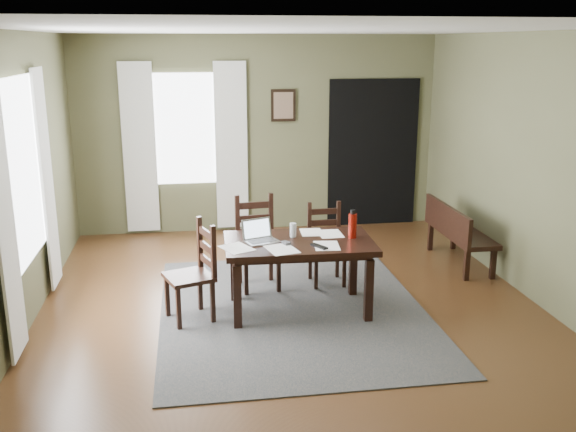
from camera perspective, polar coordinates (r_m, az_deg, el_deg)
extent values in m
cube|color=#492C16|center=(6.47, 0.41, -8.45)|extent=(5.00, 6.00, 0.01)
cube|color=brown|center=(8.99, -2.68, 7.24)|extent=(5.00, 0.02, 2.70)
cube|color=brown|center=(3.25, 9.08, -7.42)|extent=(5.00, 0.02, 2.70)
cube|color=brown|center=(6.17, -23.14, 2.37)|extent=(0.02, 6.00, 2.70)
cube|color=brown|center=(6.91, 21.41, 3.80)|extent=(0.02, 6.00, 2.70)
cube|color=white|center=(5.93, 0.47, 16.26)|extent=(5.00, 6.00, 0.02)
cube|color=#3A3A3A|center=(6.47, 0.41, -8.36)|extent=(2.60, 3.20, 0.01)
cube|color=black|center=(6.23, 0.99, -2.46)|extent=(1.46, 0.90, 0.06)
cube|color=black|center=(6.25, 0.98, -2.92)|extent=(1.30, 0.75, 0.05)
cube|color=black|center=(5.99, -4.52, -7.13)|extent=(0.08, 0.08, 0.61)
cube|color=black|center=(6.62, -4.81, -4.94)|extent=(0.08, 0.08, 0.61)
cube|color=black|center=(6.16, 7.19, -6.55)|extent=(0.08, 0.08, 0.61)
cube|color=black|center=(6.77, 5.81, -4.48)|extent=(0.08, 0.08, 0.61)
cube|color=black|center=(6.18, -8.81, -5.38)|extent=(0.53, 0.53, 0.04)
cube|color=black|center=(6.36, -10.69, -7.01)|extent=(0.05, 0.05, 0.41)
cube|color=black|center=(6.46, -7.82, -6.53)|extent=(0.05, 0.05, 0.41)
cube|color=black|center=(6.06, -9.70, -8.10)|extent=(0.05, 0.05, 0.41)
cube|color=black|center=(6.16, -6.71, -7.58)|extent=(0.05, 0.05, 0.41)
cube|color=black|center=(6.31, -7.84, -2.32)|extent=(0.06, 0.06, 0.52)
cube|color=black|center=(5.99, -6.64, -3.24)|extent=(0.06, 0.06, 0.52)
cube|color=black|center=(6.19, -7.21, -3.99)|extent=(0.13, 0.30, 0.07)
cube|color=black|center=(6.15, -7.26, -2.77)|extent=(0.13, 0.30, 0.07)
cube|color=black|center=(6.11, -7.30, -1.53)|extent=(0.13, 0.30, 0.07)
cube|color=black|center=(6.88, -2.63, -2.86)|extent=(0.48, 0.48, 0.04)
cube|color=black|center=(6.76, -3.75, -5.31)|extent=(0.05, 0.05, 0.43)
cube|color=black|center=(7.09, -4.32, -4.34)|extent=(0.05, 0.05, 0.43)
cube|color=black|center=(6.84, -0.84, -5.05)|extent=(0.05, 0.05, 0.43)
cube|color=black|center=(7.16, -1.54, -4.11)|extent=(0.05, 0.05, 0.43)
cube|color=black|center=(6.95, -4.52, -0.30)|extent=(0.05, 0.05, 0.54)
cube|color=black|center=(7.03, -1.53, -0.09)|extent=(0.05, 0.05, 0.54)
cube|color=black|center=(7.03, -3.00, -1.34)|extent=(0.32, 0.06, 0.07)
cube|color=black|center=(6.99, -3.01, -0.20)|extent=(0.32, 0.06, 0.07)
cube|color=black|center=(6.95, -3.03, 0.95)|extent=(0.32, 0.06, 0.07)
cube|color=black|center=(7.03, 3.50, -2.92)|extent=(0.39, 0.39, 0.04)
cube|color=black|center=(6.92, 2.51, -5.02)|extent=(0.04, 0.04, 0.38)
cube|color=black|center=(7.21, 1.98, -4.17)|extent=(0.04, 0.04, 0.38)
cube|color=black|center=(6.99, 5.02, -4.85)|extent=(0.04, 0.04, 0.38)
cube|color=black|center=(7.28, 4.39, -4.02)|extent=(0.04, 0.04, 0.38)
cube|color=black|center=(7.09, 1.91, -0.66)|extent=(0.04, 0.04, 0.48)
cube|color=black|center=(7.16, 4.50, -0.53)|extent=(0.04, 0.04, 0.48)
cube|color=black|center=(7.16, 3.20, -1.59)|extent=(0.29, 0.03, 0.06)
cube|color=black|center=(7.12, 3.21, -0.60)|extent=(0.29, 0.03, 0.06)
cube|color=black|center=(7.09, 3.23, 0.40)|extent=(0.29, 0.03, 0.06)
cube|color=black|center=(7.95, 15.12, -1.44)|extent=(0.42, 1.29, 0.06)
cube|color=black|center=(7.60, 17.76, -4.05)|extent=(0.06, 0.06, 0.36)
cube|color=black|center=(7.47, 15.60, -4.22)|extent=(0.06, 0.06, 0.36)
cube|color=black|center=(8.55, 14.51, -1.68)|extent=(0.06, 0.06, 0.36)
cube|color=black|center=(8.43, 12.54, -1.79)|extent=(0.06, 0.06, 0.36)
cube|color=black|center=(7.82, 13.97, -0.21)|extent=(0.05, 1.29, 0.31)
cube|color=#B7B7BC|center=(6.17, -2.36, -2.27)|extent=(0.36, 0.30, 0.02)
cube|color=#B7B7BC|center=(6.24, -2.81, -1.11)|extent=(0.30, 0.15, 0.20)
cube|color=silver|center=(6.23, -2.78, -1.13)|extent=(0.26, 0.13, 0.16)
cube|color=#3F3F42|center=(6.16, -2.32, -2.22)|extent=(0.28, 0.20, 0.00)
cube|color=#3F3F42|center=(6.10, -0.18, -2.42)|extent=(0.08, 0.10, 0.03)
cube|color=black|center=(6.02, 2.79, -2.72)|extent=(0.14, 0.19, 0.02)
cylinder|color=silver|center=(6.32, 0.45, -1.26)|extent=(0.07, 0.07, 0.14)
cylinder|color=#9D160C|center=(6.31, 5.76, -0.87)|extent=(0.09, 0.09, 0.24)
cylinder|color=black|center=(6.27, 5.79, 0.38)|extent=(0.05, 0.05, 0.04)
cube|color=white|center=(6.01, -4.59, -2.86)|extent=(0.36, 0.39, 0.00)
cube|color=white|center=(6.07, 3.46, -2.66)|extent=(0.26, 0.32, 0.00)
cube|color=white|center=(6.49, 2.09, -1.45)|extent=(0.23, 0.29, 0.00)
cube|color=white|center=(6.45, 3.77, -1.59)|extent=(0.23, 0.30, 0.00)
cube|color=white|center=(5.96, -0.57, -2.97)|extent=(0.33, 0.38, 0.00)
cube|color=white|center=(6.34, -22.55, 3.67)|extent=(0.01, 1.30, 1.70)
cube|color=white|center=(8.89, -9.14, 7.64)|extent=(1.00, 0.01, 1.50)
cube|color=silver|center=(5.61, -23.86, -0.48)|extent=(0.03, 0.48, 2.30)
cube|color=silver|center=(7.16, -20.65, 3.02)|extent=(0.03, 0.48, 2.30)
cube|color=silver|center=(8.92, -13.07, 5.84)|extent=(0.44, 0.03, 2.30)
cube|color=silver|center=(8.92, -5.06, 6.16)|extent=(0.44, 0.03, 2.30)
cube|color=black|center=(8.95, -0.43, 9.81)|extent=(0.34, 0.03, 0.44)
cube|color=brown|center=(8.94, -0.41, 9.80)|extent=(0.27, 0.01, 0.36)
cube|color=black|center=(9.32, 7.55, 5.55)|extent=(1.30, 0.03, 2.10)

